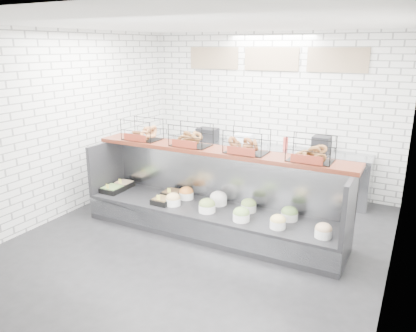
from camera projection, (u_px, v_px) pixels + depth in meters
The scene contains 5 objects.
ground at pixel (201, 240), 5.94m from camera, with size 5.50×5.50×0.00m, color black.
room_shell at pixel (221, 94), 5.87m from camera, with size 5.02×5.51×3.01m.
display_case at pixel (212, 211), 6.14m from camera, with size 4.00×0.90×1.20m.
bagel_shelf at pixel (218, 142), 5.99m from camera, with size 4.10×0.50×0.40m.
prep_counter at pixel (261, 167), 7.87m from camera, with size 4.00×0.60×1.20m.
Camera 1 is at (2.61, -4.71, 2.73)m, focal length 35.00 mm.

